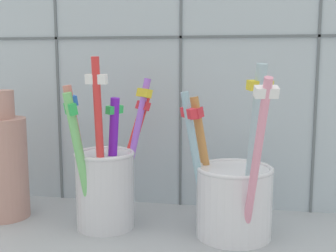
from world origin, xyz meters
TOP-DOWN VIEW (x-y plane):
  - counter_slab at (0.00, 0.00)cm, footprint 64.00×22.00cm
  - tile_wall_back at (-0.00, 12.00)cm, footprint 64.00×2.20cm
  - toothbrush_cup_left at (-6.93, 2.06)cm, footprint 8.45×9.19cm
  - toothbrush_cup_right at (6.94, 1.95)cm, footprint 9.69×12.88cm
  - ceramic_vase at (-19.68, 3.04)cm, footprint 5.70×5.70cm

SIDE VIEW (x-z plane):
  - counter_slab at x=0.00cm, z-range 0.00..2.00cm
  - toothbrush_cup_right at x=6.94cm, z-range -2.62..15.44cm
  - toothbrush_cup_left at x=-6.93cm, z-range -2.17..16.50cm
  - ceramic_vase at x=-19.68cm, z-range 1.04..15.95cm
  - tile_wall_back at x=0.00cm, z-range 0.00..45.00cm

